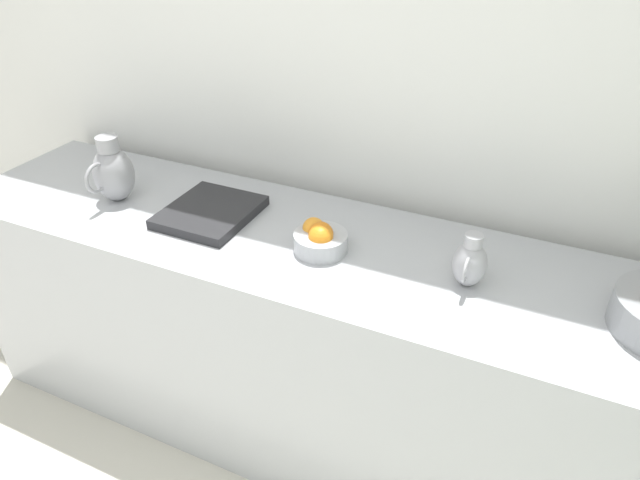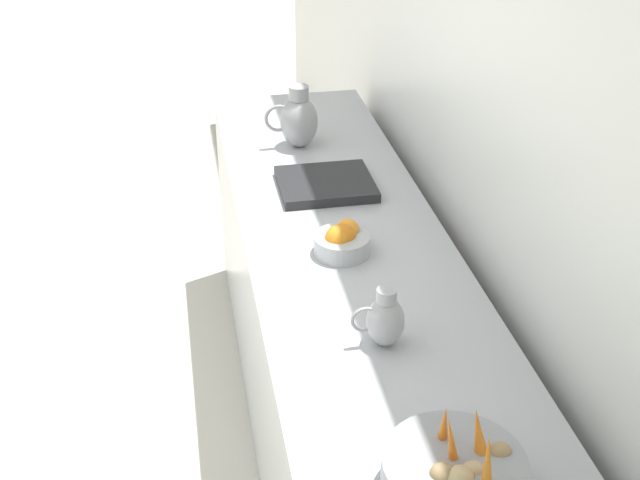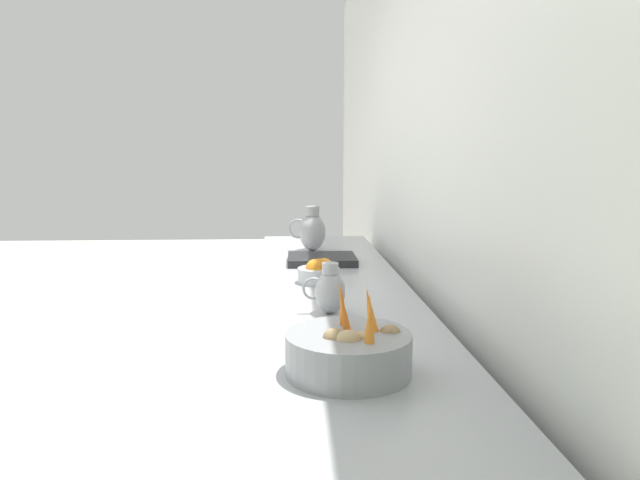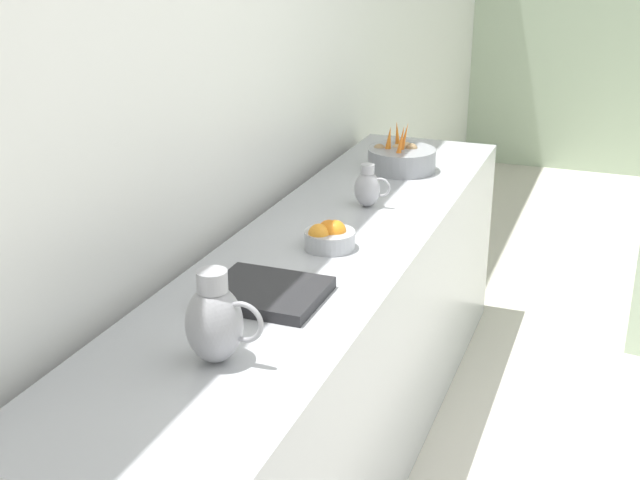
{
  "view_description": "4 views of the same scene",
  "coord_description": "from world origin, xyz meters",
  "px_view_note": "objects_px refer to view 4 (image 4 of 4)",
  "views": [
    {
      "loc": [
        -0.05,
        0.78,
        1.97
      ],
      "look_at": [
        -1.4,
        0.15,
        1.02
      ],
      "focal_mm": 31.87,
      "sensor_mm": 36.0,
      "label": 1
    },
    {
      "loc": [
        -1.0,
        2.32,
        2.3
      ],
      "look_at": [
        -1.36,
        0.32,
        1.11
      ],
      "focal_mm": 46.46,
      "sensor_mm": 36.0,
      "label": 2
    },
    {
      "loc": [
        -1.37,
        2.44,
        1.45
      ],
      "look_at": [
        -1.48,
        0.09,
        1.11
      ],
      "focal_mm": 31.46,
      "sensor_mm": 36.0,
      "label": 3
    },
    {
      "loc": [
        -0.53,
        -2.44,
        2.02
      ],
      "look_at": [
        -1.47,
        0.03,
        1.0
      ],
      "focal_mm": 47.36,
      "sensor_mm": 36.0,
      "label": 4
    }
  ],
  "objects_px": {
    "vegetable_colander": "(401,159)",
    "metal_pitcher_short": "(368,188)",
    "metal_pitcher_tall": "(215,321)",
    "orange_bowl": "(329,236)"
  },
  "relations": [
    {
      "from": "vegetable_colander",
      "to": "metal_pitcher_short",
      "type": "distance_m",
      "value": 0.54
    },
    {
      "from": "metal_pitcher_tall",
      "to": "metal_pitcher_short",
      "type": "height_order",
      "value": "metal_pitcher_tall"
    },
    {
      "from": "vegetable_colander",
      "to": "orange_bowl",
      "type": "bearing_deg",
      "value": -88.44
    },
    {
      "from": "vegetable_colander",
      "to": "orange_bowl",
      "type": "distance_m",
      "value": 1.02
    },
    {
      "from": "orange_bowl",
      "to": "metal_pitcher_short",
      "type": "distance_m",
      "value": 0.48
    },
    {
      "from": "vegetable_colander",
      "to": "metal_pitcher_short",
      "type": "xyz_separation_m",
      "value": [
        0.01,
        -0.54,
        0.02
      ]
    },
    {
      "from": "metal_pitcher_tall",
      "to": "metal_pitcher_short",
      "type": "bearing_deg",
      "value": 90.72
    },
    {
      "from": "metal_pitcher_tall",
      "to": "metal_pitcher_short",
      "type": "xyz_separation_m",
      "value": [
        -0.02,
        1.33,
        -0.04
      ]
    },
    {
      "from": "metal_pitcher_short",
      "to": "vegetable_colander",
      "type": "bearing_deg",
      "value": 91.38
    },
    {
      "from": "orange_bowl",
      "to": "metal_pitcher_short",
      "type": "height_order",
      "value": "metal_pitcher_short"
    }
  ]
}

